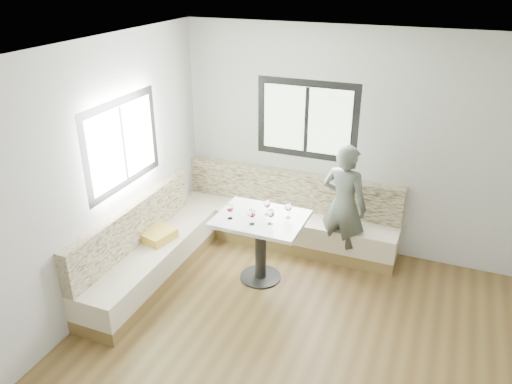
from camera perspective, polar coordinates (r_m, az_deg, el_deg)
room at (r=4.02m, az=6.97°, el=-5.71°), size 5.01×5.01×2.81m
banquette at (r=6.28m, az=-3.03°, el=-4.81°), size 2.90×2.80×0.95m
table at (r=5.73m, az=0.54°, el=-4.69°), size 1.00×0.78×0.82m
person at (r=6.07m, az=10.01°, el=-1.54°), size 0.64×0.49×1.56m
olive_ramekin at (r=5.70m, az=-0.42°, el=-2.29°), size 0.09×0.09×0.03m
wine_glass_a at (r=5.55m, az=-3.01°, el=-1.88°), size 0.08×0.08×0.18m
wine_glass_b at (r=5.42m, az=-0.47°, el=-2.51°), size 0.08×0.08×0.18m
wine_glass_c at (r=5.43m, az=1.71°, el=-2.50°), size 0.08×0.08×0.18m
wine_glass_d at (r=5.63m, az=1.27°, el=-1.41°), size 0.08×0.08×0.18m
wine_glass_e at (r=5.57m, az=3.73°, el=-1.77°), size 0.08×0.08×0.18m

